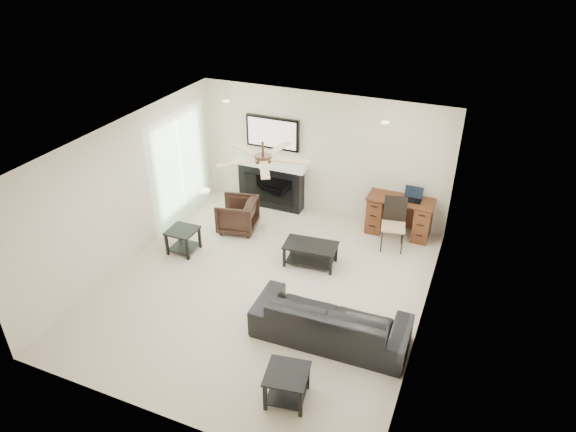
% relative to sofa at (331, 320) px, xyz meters
% --- Properties ---
extents(room_shell, '(5.50, 5.54, 2.52)m').
position_rel_sofa_xyz_m(room_shell, '(-1.18, 0.76, 1.36)').
color(room_shell, beige).
rests_on(room_shell, ground).
extents(sofa, '(2.23, 0.92, 0.64)m').
position_rel_sofa_xyz_m(sofa, '(0.00, 0.00, 0.00)').
color(sofa, black).
rests_on(sofa, ground).
extents(armchair, '(0.84, 0.82, 0.65)m').
position_rel_sofa_xyz_m(armchair, '(-2.60, 2.15, 0.00)').
color(armchair, black).
rests_on(armchair, ground).
extents(coffee_table, '(0.94, 0.58, 0.40)m').
position_rel_sofa_xyz_m(coffee_table, '(-0.90, 1.60, -0.12)').
color(coffee_table, black).
rests_on(coffee_table, ground).
extents(end_table_near, '(0.60, 0.60, 0.45)m').
position_rel_sofa_xyz_m(end_table_near, '(-0.15, -1.25, -0.10)').
color(end_table_near, black).
rests_on(end_table_near, ground).
extents(end_table_left, '(0.51, 0.51, 0.45)m').
position_rel_sofa_xyz_m(end_table_left, '(-3.15, 1.10, -0.10)').
color(end_table_left, black).
rests_on(end_table_left, ground).
extents(fireplace_unit, '(1.52, 0.34, 1.91)m').
position_rel_sofa_xyz_m(fireplace_unit, '(-2.39, 3.26, 0.63)').
color(fireplace_unit, black).
rests_on(fireplace_unit, ground).
extents(desk, '(1.22, 0.56, 0.76)m').
position_rel_sofa_xyz_m(desk, '(0.29, 3.20, 0.06)').
color(desk, '#402510').
rests_on(desk, ground).
extents(desk_chair, '(0.49, 0.51, 0.97)m').
position_rel_sofa_xyz_m(desk_chair, '(0.29, 2.65, 0.16)').
color(desk_chair, black).
rests_on(desk_chair, ground).
extents(laptop, '(0.33, 0.24, 0.23)m').
position_rel_sofa_xyz_m(laptop, '(0.49, 3.18, 0.55)').
color(laptop, black).
rests_on(laptop, desk).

